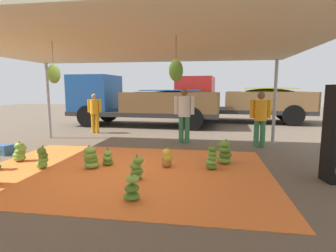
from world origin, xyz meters
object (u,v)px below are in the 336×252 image
object	(u,v)px
banana_bunch_8	(108,158)
worker_2	(95,110)
banana_bunch_1	(167,158)
banana_bunch_7	(225,153)
banana_bunch_10	(137,169)
worker_1	(260,115)
worker_0	(184,111)
banana_bunch_4	(132,189)
banana_bunch_6	(212,158)
cargo_truck_far	(236,99)
cargo_truck_main	(138,101)
crate_0	(6,149)
banana_bunch_3	(20,152)
banana_bunch_2	(91,158)
banana_bunch_5	(42,158)

from	to	relation	value
banana_bunch_8	worker_2	size ratio (longest dim) A/B	0.26
banana_bunch_1	banana_bunch_8	size ratio (longest dim) A/B	1.11
banana_bunch_7	banana_bunch_10	size ratio (longest dim) A/B	1.18
worker_1	worker_0	bearing A→B (deg)	172.02
banana_bunch_4	banana_bunch_10	bearing A→B (deg)	101.01
banana_bunch_6	cargo_truck_far	size ratio (longest dim) A/B	0.08
banana_bunch_7	cargo_truck_main	bearing A→B (deg)	121.19
banana_bunch_4	worker_2	xyz separation A→B (m)	(-3.28, 6.04, 0.72)
worker_0	worker_1	world-z (taller)	worker_0
banana_bunch_7	crate_0	distance (m)	5.76
banana_bunch_3	worker_1	xyz separation A→B (m)	(6.02, 2.53, 0.74)
banana_bunch_2	cargo_truck_main	xyz separation A→B (m)	(-0.83, 7.03, 0.95)
banana_bunch_4	worker_2	world-z (taller)	worker_2
banana_bunch_8	cargo_truck_far	bearing A→B (deg)	67.49
banana_bunch_6	crate_0	bearing A→B (deg)	174.35
banana_bunch_5	worker_2	size ratio (longest dim) A/B	0.33
cargo_truck_far	worker_2	world-z (taller)	cargo_truck_far
banana_bunch_1	cargo_truck_far	distance (m)	9.27
banana_bunch_2	cargo_truck_main	world-z (taller)	cargo_truck_main
banana_bunch_10	cargo_truck_far	distance (m)	10.25
worker_2	banana_bunch_8	bearing A→B (deg)	-62.86
banana_bunch_3	cargo_truck_main	xyz separation A→B (m)	(1.12, 6.73, 0.96)
banana_bunch_2	banana_bunch_7	size ratio (longest dim) A/B	0.90
banana_bunch_10	banana_bunch_8	bearing A→B (deg)	137.80
banana_bunch_8	cargo_truck_far	distance (m)	9.78
banana_bunch_5	worker_2	bearing A→B (deg)	100.35
banana_bunch_8	banana_bunch_10	bearing A→B (deg)	-42.20
banana_bunch_2	banana_bunch_7	world-z (taller)	banana_bunch_7
banana_bunch_3	banana_bunch_7	world-z (taller)	banana_bunch_7
banana_bunch_4	banana_bunch_8	world-z (taller)	banana_bunch_4
banana_bunch_8	worker_0	size ratio (longest dim) A/B	0.23
banana_bunch_10	worker_1	world-z (taller)	worker_1
banana_bunch_1	worker_1	size ratio (longest dim) A/B	0.27
banana_bunch_3	banana_bunch_8	size ratio (longest dim) A/B	1.21
banana_bunch_5	banana_bunch_10	world-z (taller)	banana_bunch_5
worker_2	worker_1	bearing A→B (deg)	-15.99
banana_bunch_2	worker_0	world-z (taller)	worker_0
banana_bunch_6	worker_0	xyz separation A→B (m)	(-0.86, 2.80, 0.78)
worker_0	crate_0	world-z (taller)	worker_0
crate_0	banana_bunch_5	bearing A→B (deg)	-30.62
banana_bunch_6	cargo_truck_main	world-z (taller)	cargo_truck_main
banana_bunch_1	banana_bunch_6	distance (m)	0.99
banana_bunch_1	worker_0	size ratio (longest dim) A/B	0.26
banana_bunch_2	crate_0	size ratio (longest dim) A/B	1.35
banana_bunch_7	worker_1	size ratio (longest dim) A/B	0.35
banana_bunch_6	cargo_truck_main	bearing A→B (deg)	117.39
cargo_truck_main	cargo_truck_far	size ratio (longest dim) A/B	1.01
banana_bunch_4	cargo_truck_far	world-z (taller)	cargo_truck_far
banana_bunch_5	worker_0	size ratio (longest dim) A/B	0.29
worker_0	worker_1	size ratio (longest dim) A/B	1.06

